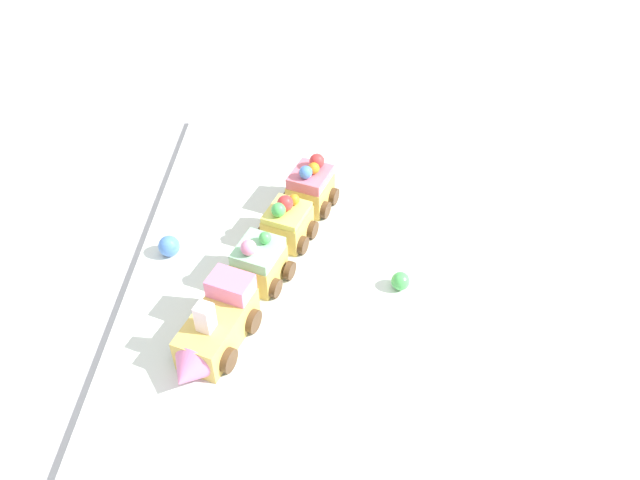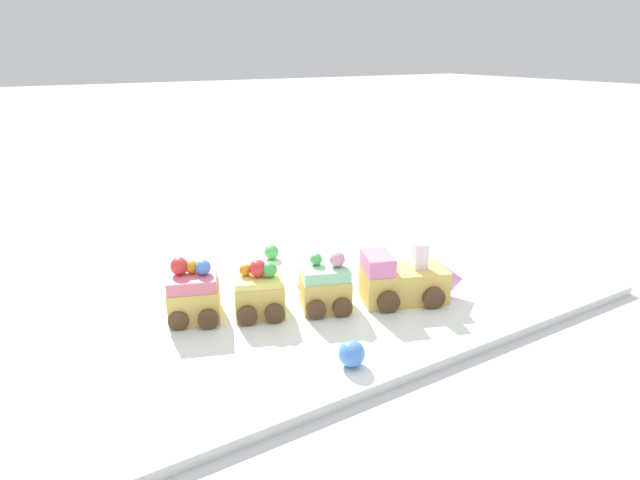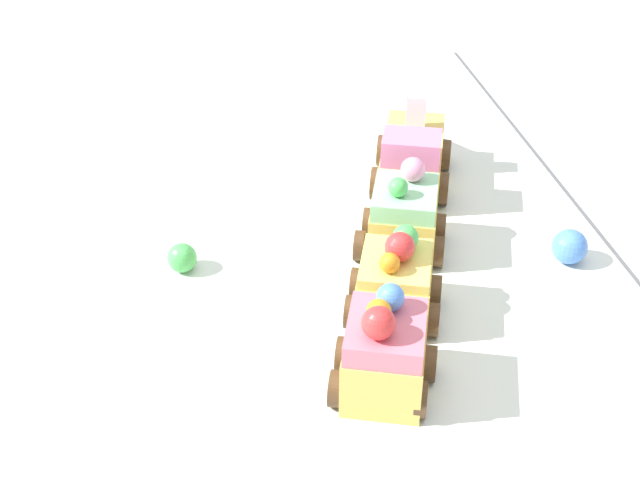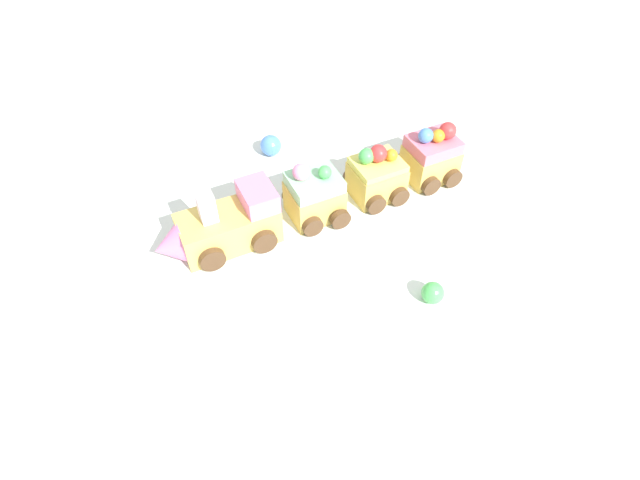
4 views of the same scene
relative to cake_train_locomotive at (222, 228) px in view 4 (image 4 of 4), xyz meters
name	(u,v)px [view 4 (image 4 of 4)]	position (x,y,z in m)	size (l,w,h in m)	color
ground_plane	(330,241)	(-0.09, 0.07, -0.04)	(10.00, 10.00, 0.00)	#B2B2B7
display_board	(330,238)	(-0.09, 0.07, -0.03)	(0.78, 0.40, 0.01)	silver
cake_train_locomotive	(222,228)	(0.00, 0.00, 0.00)	(0.15, 0.10, 0.08)	#E0BC56
cake_car_mint	(314,196)	(-0.11, 0.04, 0.00)	(0.08, 0.08, 0.08)	#E0BC56
cake_car_lemon	(376,177)	(-0.18, 0.07, 0.00)	(0.08, 0.08, 0.07)	#E0BC56
cake_car_strawberry	(431,157)	(-0.26, 0.09, 0.00)	(0.08, 0.08, 0.08)	#E0BC56
gumball_green	(433,293)	(-0.10, 0.21, -0.01)	(0.02, 0.02, 0.02)	#4CBC56
gumball_blue	(271,145)	(-0.15, -0.09, -0.01)	(0.03, 0.03, 0.03)	#4C84E0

